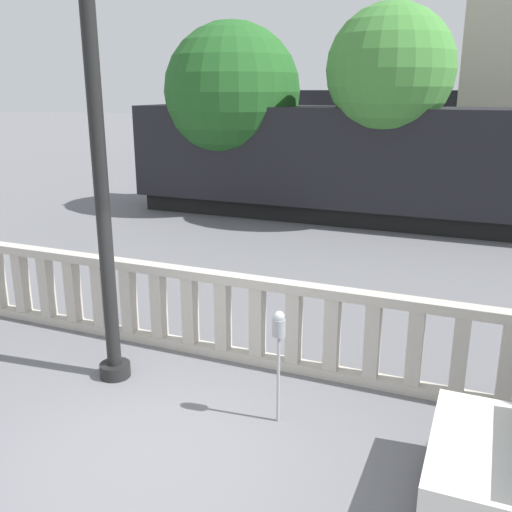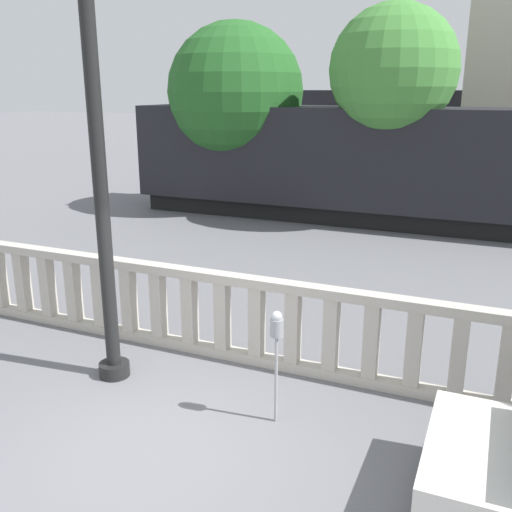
{
  "view_description": "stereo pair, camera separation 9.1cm",
  "coord_description": "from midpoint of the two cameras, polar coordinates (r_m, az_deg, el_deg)",
  "views": [
    {
      "loc": [
        3.31,
        -4.73,
        3.99
      ],
      "look_at": [
        -0.16,
        3.52,
        1.37
      ],
      "focal_mm": 40.0,
      "sensor_mm": 36.0,
      "label": 1
    },
    {
      "loc": [
        3.39,
        -4.69,
        3.99
      ],
      "look_at": [
        -0.16,
        3.52,
        1.37
      ],
      "focal_mm": 40.0,
      "sensor_mm": 36.0,
      "label": 2
    }
  ],
  "objects": [
    {
      "name": "train_near",
      "position": [
        17.61,
        21.61,
        8.18
      ],
      "size": [
        20.92,
        2.72,
        4.08
      ],
      "color": "black",
      "rests_on": "ground"
    },
    {
      "name": "ground_plane",
      "position": [
        7.02,
        -10.44,
        -18.61
      ],
      "size": [
        160.0,
        160.0,
        0.0
      ],
      "primitive_type": "plane",
      "color": "slate"
    },
    {
      "name": "lamppost",
      "position": [
        7.75,
        -15.26,
        10.55
      ],
      "size": [
        0.44,
        0.44,
        6.34
      ],
      "color": "black",
      "rests_on": "ground"
    },
    {
      "name": "train_far",
      "position": [
        35.09,
        11.49,
        12.88
      ],
      "size": [
        20.24,
        3.04,
        4.54
      ],
      "color": "black",
      "rests_on": "ground"
    },
    {
      "name": "parking_meter",
      "position": [
        6.88,
        2.45,
        -7.88
      ],
      "size": [
        0.16,
        0.16,
        1.48
      ],
      "color": "#99999E",
      "rests_on": "ground"
    },
    {
      "name": "balustrade",
      "position": [
        8.63,
        -1.37,
        -6.25
      ],
      "size": [
        13.82,
        0.24,
        1.36
      ],
      "color": "#BCB5A8",
      "rests_on": "ground"
    },
    {
      "name": "tree_left",
      "position": [
        17.2,
        13.73,
        17.57
      ],
      "size": [
        3.6,
        3.6,
        6.32
      ],
      "color": "brown",
      "rests_on": "ground"
    },
    {
      "name": "tree_right",
      "position": [
        19.19,
        -1.92,
        16.07
      ],
      "size": [
        4.39,
        4.39,
        6.11
      ],
      "color": "brown",
      "rests_on": "ground"
    }
  ]
}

